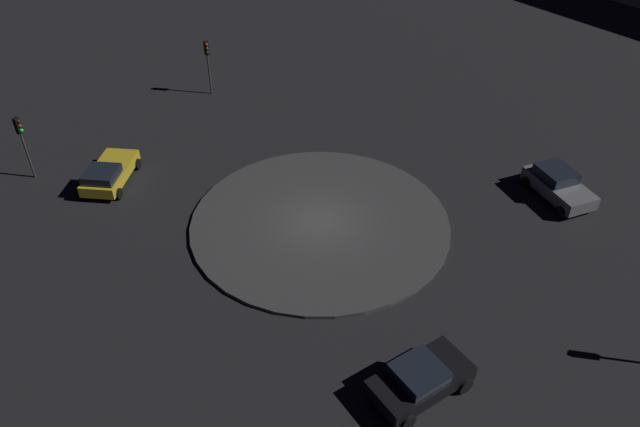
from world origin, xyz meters
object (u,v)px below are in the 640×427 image
car_black (420,379)px  traffic_light_north_near (22,136)px  car_grey (558,184)px  traffic_light_east (208,57)px  car_yellow (109,173)px

car_black → traffic_light_north_near: size_ratio=1.15×
car_grey → traffic_light_east: size_ratio=1.15×
traffic_light_east → car_grey: bearing=31.5°
traffic_light_east → car_yellow: bearing=-47.7°
car_yellow → car_black: bearing=-125.4°
car_yellow → traffic_light_north_near: (1.11, 4.31, 1.95)m
car_yellow → traffic_light_north_near: traffic_light_north_near is taller
traffic_light_east → traffic_light_north_near: size_ratio=1.01×
traffic_light_north_near → car_grey: bearing=10.9°
car_yellow → traffic_light_east: traffic_light_east is taller
car_black → traffic_light_east: size_ratio=1.15×
traffic_light_east → traffic_light_north_near: (-9.32, 9.35, -0.02)m
car_grey → traffic_light_east: 23.40m
car_grey → traffic_light_east: (13.91, 18.72, 1.89)m
car_grey → car_yellow: car_grey is taller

